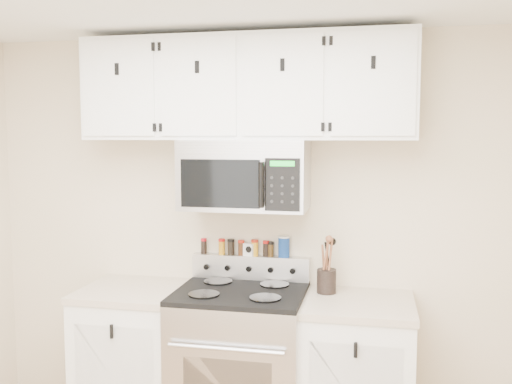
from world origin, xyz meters
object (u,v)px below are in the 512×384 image
Objects in this scene: microwave at (245,175)px; salt_canister at (284,247)px; range at (241,365)px; utensil_crock at (326,279)px.

microwave is 5.69× the size of salt_canister.
utensil_crock reaches higher than range.
microwave is (0.00, 0.13, 1.14)m from range.
microwave is at bearing 89.77° from range.
salt_canister reaches higher than range.
utensil_crock is at bearing -25.05° from salt_canister.
salt_canister is (-0.28, 0.13, 0.16)m from utensil_crock.
range is at bearing -127.36° from salt_canister.
microwave is 0.80m from utensil_crock.
salt_canister is (0.21, 0.16, -0.46)m from microwave.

